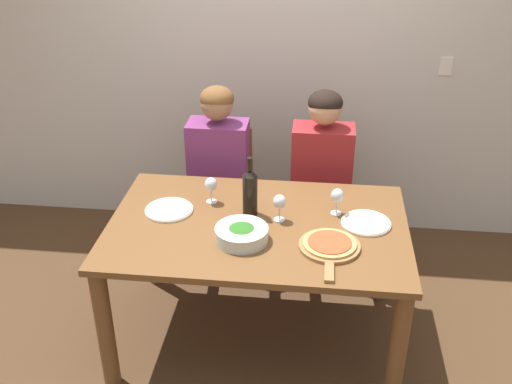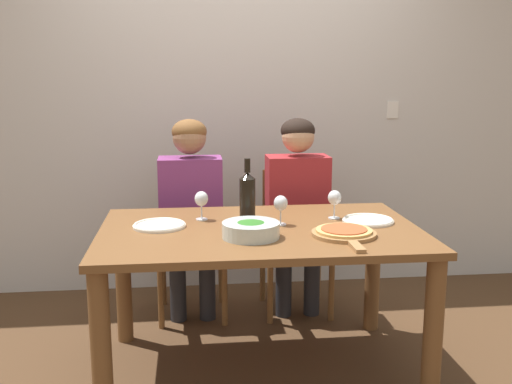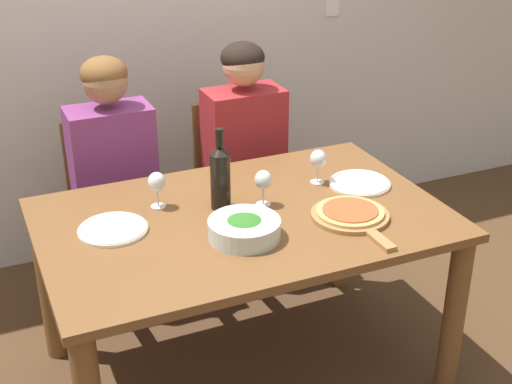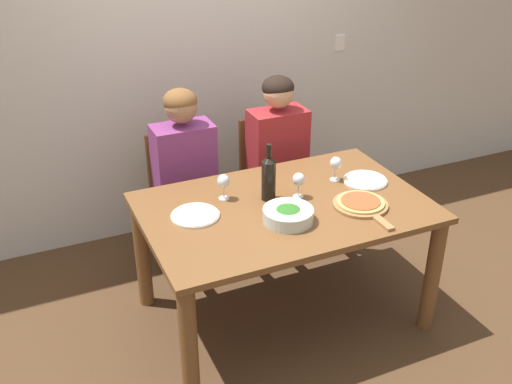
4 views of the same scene
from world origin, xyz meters
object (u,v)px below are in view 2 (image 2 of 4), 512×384
person_woman (191,200)px  chair_right (294,233)px  person_man (298,198)px  chair_left (192,236)px  dinner_plate_left (159,225)px  broccoli_bowl (251,230)px  wine_bottle (247,197)px  wine_glass_right (335,199)px  dinner_plate_right (368,220)px  wine_glass_left (201,200)px  wine_glass_centre (281,205)px  pizza_on_board (344,233)px

person_woman → chair_right: bearing=9.2°
person_man → chair_left: bearing=170.8°
person_woman → dinner_plate_left: (-0.16, -0.66, 0.02)m
broccoli_bowl → person_man: bearing=66.9°
wine_bottle → wine_glass_right: size_ratio=2.20×
dinner_plate_left → dinner_plate_right: same height
person_woman → wine_glass_left: (0.05, -0.54, 0.11)m
chair_left → broccoli_bowl: (0.27, -1.01, 0.30)m
dinner_plate_left → chair_left: bearing=78.4°
person_woman → wine_glass_centre: bearing=-57.2°
wine_glass_left → wine_glass_right: same height
chair_left → wine_glass_right: wine_glass_right is taller
person_woman → dinner_plate_right: (0.90, -0.68, 0.02)m
person_man → pizza_on_board: (0.05, -0.93, 0.02)m
dinner_plate_right → pizza_on_board: 0.31m
person_man → pizza_on_board: size_ratio=2.79×
chair_left → person_man: 0.71m
chair_left → dinner_plate_right: 1.23m
person_man → wine_glass_left: size_ratio=8.19×
dinner_plate_right → wine_glass_right: 0.20m
pizza_on_board → wine_glass_right: 0.35m
wine_bottle → wine_glass_centre: bearing=-17.3°
wine_glass_centre → pizza_on_board: bearing=-42.2°
person_man → broccoli_bowl: 0.98m
wine_glass_right → broccoli_bowl: bearing=-146.2°
chair_left → wine_bottle: 0.89m
chair_left → wine_glass_right: 1.08m
wine_glass_right → wine_glass_centre: bearing=-161.4°
chair_left → person_woman: (0.00, -0.11, 0.26)m
broccoli_bowl → wine_bottle: bearing=87.7°
person_man → dinner_plate_left: 1.05m
chair_right → wine_bottle: (-0.38, -0.75, 0.40)m
dinner_plate_left → wine_glass_centre: (0.60, -0.03, 0.10)m
pizza_on_board → dinner_plate_left: bearing=162.9°
person_man → wine_glass_right: 0.61m
chair_right → wine_glass_right: size_ratio=5.89×
chair_right → person_man: (0.00, -0.11, 0.26)m
person_woman → broccoli_bowl: size_ratio=4.62×
wine_glass_left → wine_glass_centre: same height
broccoli_bowl → pizza_on_board: bearing=-3.3°
dinner_plate_right → dinner_plate_left: bearing=179.0°
chair_right → pizza_on_board: size_ratio=2.01×
chair_right → wine_glass_centre: 0.90m
person_man → dinner_plate_left: person_man is taller
wine_glass_left → wine_glass_centre: size_ratio=1.00×
person_woman → wine_glass_right: bearing=-38.4°
person_woman → person_man: size_ratio=1.00×
chair_right → dinner_plate_right: 0.87m
person_man → broccoli_bowl: size_ratio=4.62×
chair_right → wine_glass_right: wine_glass_right is taller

